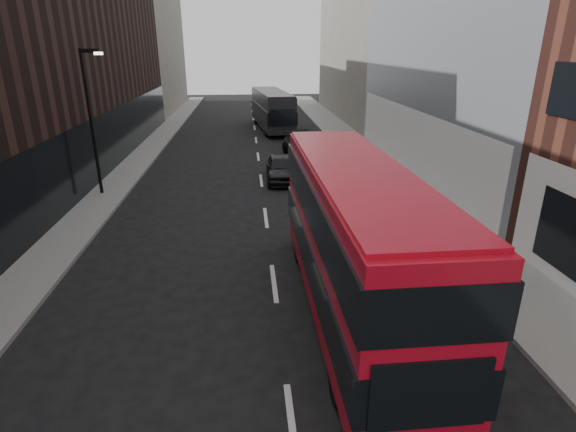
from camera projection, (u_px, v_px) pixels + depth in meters
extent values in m
cube|color=slate|center=(367.00, 157.00, 31.10)|extent=(3.00, 80.00, 0.15)
cube|color=slate|center=(138.00, 162.00, 29.78)|extent=(2.00, 80.00, 0.15)
cube|color=silver|center=(413.00, 142.00, 26.87)|extent=(0.35, 21.00, 3.80)
cube|color=slate|center=(363.00, 28.00, 45.98)|extent=(5.00, 24.00, 18.00)
cube|color=black|center=(91.00, 50.00, 31.69)|extent=(5.00, 24.00, 14.00)
cube|color=slate|center=(152.00, 53.00, 52.36)|extent=(5.00, 20.00, 13.00)
cylinder|color=black|center=(92.00, 125.00, 21.97)|extent=(0.16, 0.16, 7.00)
cube|color=black|center=(89.00, 51.00, 20.80)|extent=(0.90, 0.15, 0.18)
cube|color=#FFF2CC|center=(98.00, 53.00, 20.88)|extent=(0.35, 0.22, 0.12)
cube|color=#B90B1D|center=(354.00, 239.00, 12.22)|extent=(2.51, 10.67, 3.87)
cube|color=black|center=(353.00, 260.00, 12.44)|extent=(2.63, 10.73, 1.07)
cube|color=black|center=(356.00, 204.00, 11.86)|extent=(2.63, 10.73, 1.07)
cube|color=black|center=(430.00, 395.00, 7.40)|extent=(2.06, 0.10, 1.36)
cube|color=black|center=(321.00, 195.00, 17.37)|extent=(2.06, 0.10, 1.36)
cube|color=#B90B1D|center=(358.00, 169.00, 11.52)|extent=(2.41, 10.25, 0.12)
cylinder|color=black|center=(300.00, 249.00, 15.94)|extent=(0.30, 0.97, 0.97)
cylinder|color=black|center=(358.00, 247.00, 16.14)|extent=(0.30, 0.97, 0.97)
cylinder|color=black|center=(339.00, 383.00, 9.60)|extent=(0.30, 0.97, 0.97)
cylinder|color=black|center=(434.00, 376.00, 9.79)|extent=(0.30, 0.97, 0.97)
cube|color=black|center=(272.00, 109.00, 41.24)|extent=(3.52, 10.74, 2.97)
cube|color=black|center=(272.00, 111.00, 41.31)|extent=(3.65, 10.81, 1.05)
cube|color=black|center=(283.00, 118.00, 36.39)|extent=(2.03, 0.30, 1.34)
cube|color=black|center=(264.00, 103.00, 46.12)|extent=(2.03, 0.30, 1.34)
cube|color=black|center=(272.00, 92.00, 40.70)|extent=(3.38, 10.31, 0.12)
cylinder|color=black|center=(256.00, 119.00, 44.63)|extent=(0.39, 0.98, 0.96)
cylinder|color=black|center=(277.00, 118.00, 45.02)|extent=(0.39, 0.98, 0.96)
cylinder|color=black|center=(267.00, 131.00, 38.44)|extent=(0.39, 0.98, 0.96)
cylinder|color=black|center=(291.00, 130.00, 38.83)|extent=(0.39, 0.98, 0.96)
imported|color=black|center=(281.00, 168.00, 25.67)|extent=(1.87, 4.37, 1.47)
imported|color=gray|center=(319.00, 148.00, 30.35)|extent=(1.85, 4.75, 1.54)
imported|color=black|center=(304.00, 147.00, 30.61)|extent=(2.85, 5.67, 1.58)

